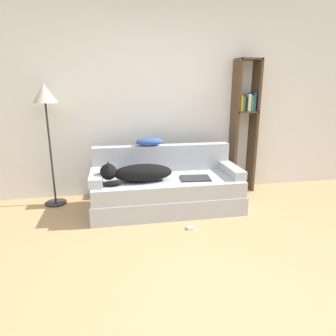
{
  "coord_description": "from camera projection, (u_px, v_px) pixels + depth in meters",
  "views": [
    {
      "loc": [
        -0.59,
        -1.96,
        1.53
      ],
      "look_at": [
        0.03,
        1.44,
        0.57
      ],
      "focal_mm": 32.0,
      "sensor_mm": 36.0,
      "label": 1
    }
  ],
  "objects": [
    {
      "name": "ground_plane",
      "position": [
        197.0,
        285.0,
        2.37
      ],
      "size": [
        20.0,
        20.0,
        0.0
      ],
      "primitive_type": "plane",
      "color": "tan"
    },
    {
      "name": "wall_back",
      "position": [
        155.0,
        98.0,
        4.15
      ],
      "size": [
        7.9,
        0.06,
        2.7
      ],
      "color": "white",
      "rests_on": "ground_plane"
    },
    {
      "name": "couch",
      "position": [
        167.0,
        194.0,
        3.78
      ],
      "size": [
        1.85,
        0.8,
        0.42
      ],
      "color": "#B2B7BC",
      "rests_on": "ground_plane"
    },
    {
      "name": "couch_backrest",
      "position": [
        162.0,
        158.0,
        3.99
      ],
      "size": [
        1.81,
        0.15,
        0.35
      ],
      "color": "#B2B7BC",
      "rests_on": "couch"
    },
    {
      "name": "couch_arm_left",
      "position": [
        96.0,
        177.0,
        3.55
      ],
      "size": [
        0.15,
        0.61,
        0.11
      ],
      "color": "#B2B7BC",
      "rests_on": "couch"
    },
    {
      "name": "couch_arm_right",
      "position": [
        232.0,
        170.0,
        3.85
      ],
      "size": [
        0.15,
        0.61,
        0.11
      ],
      "color": "#B2B7BC",
      "rests_on": "couch"
    },
    {
      "name": "dog",
      "position": [
        137.0,
        173.0,
        3.54
      ],
      "size": [
        0.85,
        0.3,
        0.25
      ],
      "color": "black",
      "rests_on": "couch"
    },
    {
      "name": "laptop",
      "position": [
        195.0,
        178.0,
        3.67
      ],
      "size": [
        0.38,
        0.28,
        0.02
      ],
      "rotation": [
        0.0,
        0.0,
        -0.09
      ],
      "color": "#2D2D30",
      "rests_on": "couch"
    },
    {
      "name": "throw_pillow",
      "position": [
        149.0,
        142.0,
        3.89
      ],
      "size": [
        0.35,
        0.19,
        0.11
      ],
      "color": "#335199",
      "rests_on": "couch_backrest"
    },
    {
      "name": "bookshelf",
      "position": [
        244.0,
        120.0,
        4.28
      ],
      "size": [
        0.33,
        0.26,
        1.88
      ],
      "color": "#4C3823",
      "rests_on": "ground_plane"
    },
    {
      "name": "floor_lamp",
      "position": [
        46.0,
        105.0,
        3.65
      ],
      "size": [
        0.3,
        0.3,
        1.54
      ],
      "color": "#232326",
      "rests_on": "ground_plane"
    },
    {
      "name": "power_adapter",
      "position": [
        190.0,
        228.0,
        3.29
      ],
      "size": [
        0.07,
        0.07,
        0.02
      ],
      "color": "silver",
      "rests_on": "ground_plane"
    }
  ]
}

